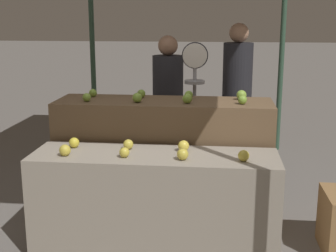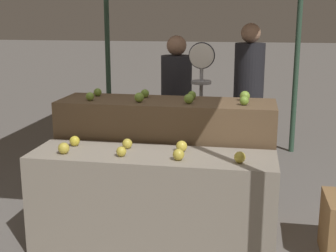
{
  "view_description": "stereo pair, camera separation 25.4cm",
  "coord_description": "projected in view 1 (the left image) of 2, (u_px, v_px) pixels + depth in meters",
  "views": [
    {
      "loc": [
        0.47,
        -3.35,
        1.81
      ],
      "look_at": [
        0.07,
        0.3,
        0.94
      ],
      "focal_mm": 50.0,
      "sensor_mm": 36.0,
      "label": 1
    },
    {
      "loc": [
        0.73,
        -3.31,
        1.81
      ],
      "look_at": [
        0.07,
        0.3,
        0.94
      ],
      "focal_mm": 50.0,
      "sensor_mm": 36.0,
      "label": 2
    }
  ],
  "objects": [
    {
      "name": "apple_back_2",
      "position": [
        187.0,
        99.0,
        3.9
      ],
      "size": [
        0.08,
        0.08,
        0.08
      ],
      "primitive_type": "sphere",
      "color": "#84AD3D",
      "rests_on": "display_counter_back"
    },
    {
      "name": "apple_front_3",
      "position": [
        244.0,
        156.0,
        3.35
      ],
      "size": [
        0.08,
        0.08,
        0.08
      ],
      "primitive_type": "sphere",
      "color": "gold",
      "rests_on": "display_counter_front"
    },
    {
      "name": "person_customer_left",
      "position": [
        237.0,
        85.0,
        5.56
      ],
      "size": [
        0.42,
        0.42,
        1.73
      ],
      "rotation": [
        0.0,
        0.0,
        3.38
      ],
      "color": "#2D2D38",
      "rests_on": "ground_plane"
    },
    {
      "name": "produce_scale",
      "position": [
        195.0,
        86.0,
        4.64
      ],
      "size": [
        0.26,
        0.2,
        1.56
      ],
      "color": "#99999E",
      "rests_on": "ground_plane"
    },
    {
      "name": "apple_front_1",
      "position": [
        124.0,
        152.0,
        3.44
      ],
      "size": [
        0.08,
        0.08,
        0.08
      ],
      "primitive_type": "sphere",
      "color": "gold",
      "rests_on": "display_counter_front"
    },
    {
      "name": "apple_back_3",
      "position": [
        242.0,
        100.0,
        3.86
      ],
      "size": [
        0.08,
        0.08,
        0.08
      ],
      "primitive_type": "sphere",
      "color": "#7AA338",
      "rests_on": "display_counter_back"
    },
    {
      "name": "apple_back_0",
      "position": [
        87.0,
        97.0,
        3.98
      ],
      "size": [
        0.07,
        0.07,
        0.07
      ],
      "primitive_type": "sphere",
      "color": "#84AD3D",
      "rests_on": "display_counter_back"
    },
    {
      "name": "apple_front_0",
      "position": [
        65.0,
        150.0,
        3.47
      ],
      "size": [
        0.09,
        0.09,
        0.09
      ],
      "primitive_type": "sphere",
      "color": "gold",
      "rests_on": "display_counter_front"
    },
    {
      "name": "display_counter_back",
      "position": [
        164.0,
        161.0,
        4.16
      ],
      "size": [
        1.87,
        0.55,
        1.09
      ],
      "primitive_type": "cube",
      "color": "brown",
      "rests_on": "ground_plane"
    },
    {
      "name": "apple_back_4",
      "position": [
        93.0,
        93.0,
        4.21
      ],
      "size": [
        0.07,
        0.07,
        0.07
      ],
      "primitive_type": "sphere",
      "color": "#7AA338",
      "rests_on": "display_counter_back"
    },
    {
      "name": "apple_front_6",
      "position": [
        184.0,
        146.0,
        3.59
      ],
      "size": [
        0.09,
        0.09,
        0.09
      ],
      "primitive_type": "sphere",
      "color": "yellow",
      "rests_on": "display_counter_front"
    },
    {
      "name": "apple_back_7",
      "position": [
        242.0,
        95.0,
        4.06
      ],
      "size": [
        0.09,
        0.09,
        0.09
      ],
      "primitive_type": "sphere",
      "color": "#84AD3D",
      "rests_on": "display_counter_back"
    },
    {
      "name": "apple_back_1",
      "position": [
        137.0,
        98.0,
        3.94
      ],
      "size": [
        0.08,
        0.08,
        0.08
      ],
      "primitive_type": "sphere",
      "color": "#84AD3D",
      "rests_on": "display_counter_back"
    },
    {
      "name": "apple_front_2",
      "position": [
        183.0,
        154.0,
        3.37
      ],
      "size": [
        0.08,
        0.08,
        0.08
      ],
      "primitive_type": "sphere",
      "color": "gold",
      "rests_on": "display_counter_front"
    },
    {
      "name": "person_vendor_at_scale",
      "position": [
        168.0,
        99.0,
        5.05
      ],
      "size": [
        0.4,
        0.4,
        1.61
      ],
      "rotation": [
        0.0,
        0.0,
        2.91
      ],
      "color": "#2D2D38",
      "rests_on": "ground_plane"
    },
    {
      "name": "apple_front_4",
      "position": [
        74.0,
        143.0,
        3.69
      ],
      "size": [
        0.08,
        0.08,
        0.08
      ],
      "primitive_type": "sphere",
      "color": "gold",
      "rests_on": "display_counter_front"
    },
    {
      "name": "apple_back_6",
      "position": [
        189.0,
        95.0,
        4.1
      ],
      "size": [
        0.07,
        0.07,
        0.07
      ],
      "primitive_type": "sphere",
      "color": "#7AA338",
      "rests_on": "display_counter_back"
    },
    {
      "name": "apple_front_5",
      "position": [
        128.0,
        144.0,
        3.64
      ],
      "size": [
        0.08,
        0.08,
        0.08
      ],
      "primitive_type": "sphere",
      "color": "gold",
      "rests_on": "display_counter_front"
    },
    {
      "name": "apple_back_5",
      "position": [
        141.0,
        94.0,
        4.16
      ],
      "size": [
        0.07,
        0.07,
        0.07
      ],
      "primitive_type": "sphere",
      "color": "#7AA338",
      "rests_on": "display_counter_back"
    },
    {
      "name": "ground_plane",
      "position": [
        155.0,
        250.0,
        3.7
      ],
      "size": [
        60.0,
        60.0,
        0.0
      ],
      "primitive_type": "plane",
      "color": "slate"
    },
    {
      "name": "display_counter_front",
      "position": [
        155.0,
        203.0,
        3.61
      ],
      "size": [
        1.87,
        0.55,
        0.79
      ],
      "primitive_type": "cube",
      "color": "gray",
      "rests_on": "ground_plane"
    }
  ]
}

